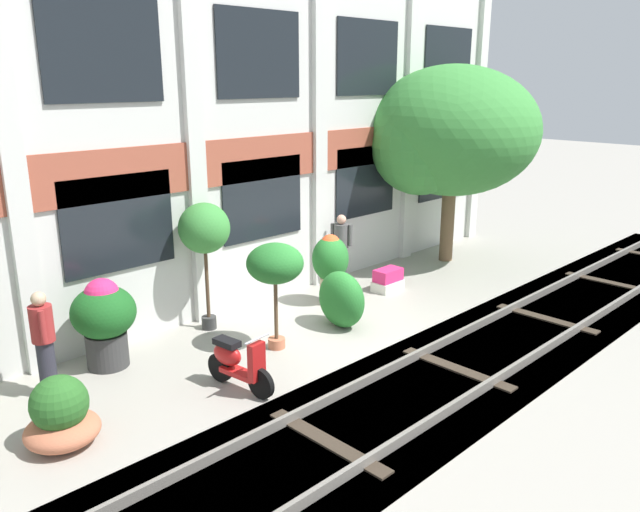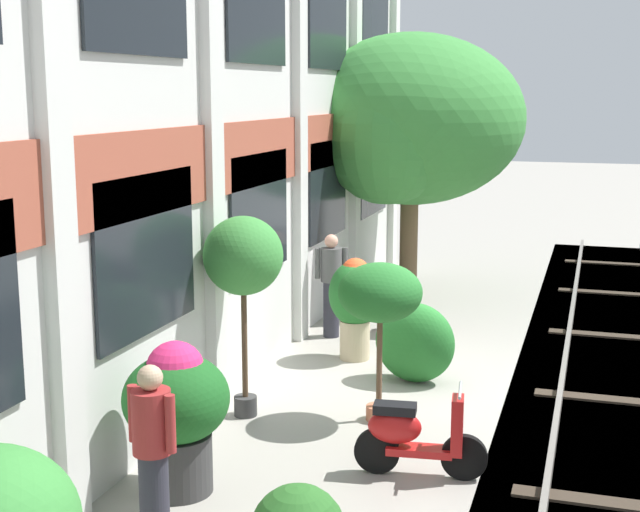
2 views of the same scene
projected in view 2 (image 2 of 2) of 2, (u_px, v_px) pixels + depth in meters
ground_plane at (428, 384)px, 12.15m from camera, size 80.00×80.00×0.00m
apartment_facade at (241, 118)px, 12.29m from camera, size 16.70×0.64×7.17m
rail_tracks at (617, 413)px, 11.45m from camera, size 24.34×2.80×0.43m
broadleaf_tree at (411, 125)px, 17.06m from camera, size 4.55×4.34×5.04m
potted_plant_tall_urn at (380, 296)px, 10.56m from camera, size 1.01×1.01×1.95m
potted_plant_stone_basin at (176, 407)px, 8.76m from camera, size 1.06×1.06×1.55m
potted_plant_fluted_column at (355, 298)px, 13.15m from camera, size 0.78×0.78×1.53m
potted_plant_low_pan at (243, 260)px, 10.64m from camera, size 0.96×0.96×2.48m
potted_plant_square_trough at (399, 320)px, 14.65m from camera, size 0.75×0.46×0.50m
scooter_near_curb at (414, 436)px, 9.20m from camera, size 0.50×1.38×0.98m
resident_by_doorway at (331, 282)px, 14.36m from camera, size 0.34×0.49×1.69m
resident_watching_tracks at (153, 452)px, 7.61m from camera, size 0.34×0.51×1.68m
topiary_hedge at (415, 342)px, 12.18m from camera, size 0.84×1.21×1.11m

